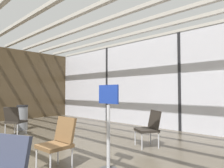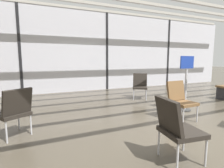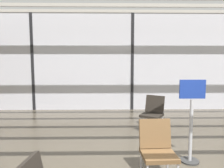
% 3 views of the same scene
% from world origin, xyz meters
% --- Properties ---
extents(ground_plane, '(60.00, 60.00, 0.00)m').
position_xyz_m(ground_plane, '(0.00, 0.00, 0.00)').
color(ground_plane, '#4C4438').
extents(glass_curtain_wall, '(14.00, 0.08, 3.39)m').
position_xyz_m(glass_curtain_wall, '(0.00, 5.20, 1.70)').
color(glass_curtain_wall, silver).
rests_on(glass_curtain_wall, ground).
extents(window_mullion_0, '(0.10, 0.12, 3.39)m').
position_xyz_m(window_mullion_0, '(-3.50, 5.20, 1.70)').
color(window_mullion_0, black).
rests_on(window_mullion_0, ground).
extents(window_mullion_1, '(0.10, 0.12, 3.39)m').
position_xyz_m(window_mullion_1, '(0.00, 5.20, 1.70)').
color(window_mullion_1, black).
rests_on(window_mullion_1, ground).
extents(window_mullion_2, '(0.10, 0.12, 3.39)m').
position_xyz_m(window_mullion_2, '(3.50, 5.20, 1.70)').
color(window_mullion_2, black).
rests_on(window_mullion_2, ground).
extents(parked_airplane, '(10.85, 3.66, 3.66)m').
position_xyz_m(parked_airplane, '(0.30, 9.60, 1.83)').
color(parked_airplane, silver).
rests_on(parked_airplane, ground).
extents(lounge_chair_1, '(0.68, 0.70, 0.87)m').
position_xyz_m(lounge_chair_1, '(-3.43, 1.06, 0.49)').
color(lounge_chair_1, '#28231E').
rests_on(lounge_chair_1, ground).
extents(lounge_chair_2, '(0.51, 0.55, 0.87)m').
position_xyz_m(lounge_chair_2, '(-0.14, 0.59, 0.49)').
color(lounge_chair_2, brown).
rests_on(lounge_chair_2, ground).
extents(lounge_chair_3, '(0.69, 0.70, 0.87)m').
position_xyz_m(lounge_chair_3, '(0.27, 2.84, 0.49)').
color(lounge_chair_3, '#28231E').
rests_on(lounge_chair_3, ground).
extents(lounge_chair_4, '(0.58, 0.54, 0.87)m').
position_xyz_m(lounge_chair_4, '(-1.44, -0.66, 0.49)').
color(lounge_chair_4, '#28231E').
rests_on(lounge_chair_4, ground).
extents(info_sign, '(0.44, 0.32, 1.44)m').
position_xyz_m(info_sign, '(0.56, 1.10, 0.68)').
color(info_sign, '#333333').
rests_on(info_sign, ground).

